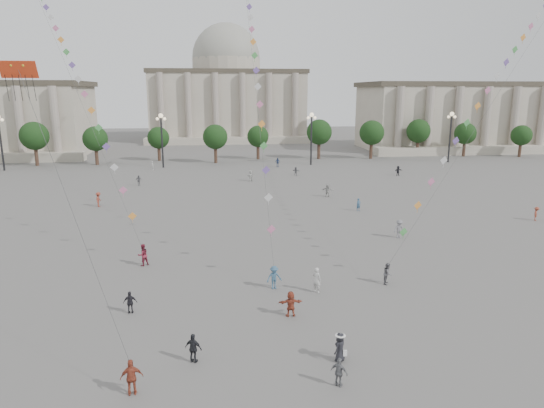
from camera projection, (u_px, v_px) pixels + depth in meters
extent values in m
plane|color=#575452|center=(301.00, 329.00, 30.85)|extent=(360.00, 360.00, 0.00)
cube|color=#A99F8D|center=(512.00, 118.00, 129.91)|extent=(80.00, 22.00, 16.00)
cube|color=#443D31|center=(516.00, 85.00, 127.96)|extent=(81.60, 22.44, 1.20)
cube|color=#A99F8D|center=(541.00, 149.00, 118.93)|extent=(84.00, 4.00, 2.00)
cube|color=#A99F8D|center=(227.00, 107.00, 154.23)|extent=(46.00, 30.00, 20.00)
cube|color=#443D31|center=(227.00, 73.00, 151.83)|extent=(46.92, 30.60, 1.20)
cube|color=#A99F8D|center=(230.00, 141.00, 139.84)|extent=(48.30, 4.00, 2.00)
cylinder|color=#A99F8D|center=(226.00, 66.00, 151.40)|extent=(21.00, 21.00, 5.00)
sphere|color=gray|center=(226.00, 58.00, 150.84)|extent=(21.00, 21.00, 21.00)
cylinder|color=#36241B|center=(34.00, 156.00, 100.77)|extent=(0.70, 0.70, 3.52)
sphere|color=black|center=(32.00, 138.00, 99.94)|extent=(5.12, 5.12, 5.12)
cylinder|color=#36241B|center=(94.00, 155.00, 102.22)|extent=(0.70, 0.70, 3.52)
sphere|color=black|center=(93.00, 137.00, 101.38)|extent=(5.12, 5.12, 5.12)
cylinder|color=#36241B|center=(152.00, 154.00, 103.67)|extent=(0.70, 0.70, 3.52)
sphere|color=black|center=(151.00, 137.00, 102.83)|extent=(5.12, 5.12, 5.12)
cylinder|color=#36241B|center=(209.00, 153.00, 105.11)|extent=(0.70, 0.70, 3.52)
sphere|color=black|center=(208.00, 136.00, 104.28)|extent=(5.12, 5.12, 5.12)
cylinder|color=#36241B|center=(263.00, 152.00, 106.56)|extent=(0.70, 0.70, 3.52)
sphere|color=black|center=(263.00, 135.00, 105.73)|extent=(5.12, 5.12, 5.12)
cylinder|color=#36241B|center=(317.00, 151.00, 108.01)|extent=(0.70, 0.70, 3.52)
sphere|color=black|center=(317.00, 135.00, 107.18)|extent=(5.12, 5.12, 5.12)
cylinder|color=#36241B|center=(369.00, 151.00, 109.46)|extent=(0.70, 0.70, 3.52)
sphere|color=black|center=(370.00, 134.00, 108.63)|extent=(5.12, 5.12, 5.12)
cylinder|color=#36241B|center=(420.00, 150.00, 110.91)|extent=(0.70, 0.70, 3.52)
sphere|color=black|center=(421.00, 134.00, 110.07)|extent=(5.12, 5.12, 5.12)
cylinder|color=#36241B|center=(469.00, 149.00, 112.36)|extent=(0.70, 0.70, 3.52)
sphere|color=black|center=(470.00, 133.00, 111.52)|extent=(5.12, 5.12, 5.12)
cylinder|color=#36241B|center=(517.00, 148.00, 113.80)|extent=(0.70, 0.70, 3.52)
sphere|color=black|center=(519.00, 133.00, 112.97)|extent=(5.12, 5.12, 5.12)
cylinder|color=#262628|center=(1.00, 144.00, 91.94)|extent=(0.36, 0.36, 10.00)
sphere|color=#FFE5B2|center=(2.00, 120.00, 90.98)|extent=(0.60, 0.60, 0.60)
cylinder|color=#262628|center=(162.00, 142.00, 95.56)|extent=(0.36, 0.36, 10.00)
sphere|color=#FFE5B2|center=(161.00, 116.00, 94.38)|extent=(0.90, 0.90, 0.90)
sphere|color=#FFE5B2|center=(157.00, 119.00, 94.44)|extent=(0.60, 0.60, 0.60)
sphere|color=#FFE5B2|center=(165.00, 119.00, 94.60)|extent=(0.60, 0.60, 0.60)
cylinder|color=#262628|center=(311.00, 141.00, 99.18)|extent=(0.36, 0.36, 10.00)
sphere|color=#FFE5B2|center=(312.00, 115.00, 98.01)|extent=(0.90, 0.90, 0.90)
sphere|color=#FFE5B2|center=(308.00, 118.00, 98.06)|extent=(0.60, 0.60, 0.60)
sphere|color=#FFE5B2|center=(315.00, 118.00, 98.23)|extent=(0.60, 0.60, 0.60)
cylinder|color=#262628|center=(450.00, 139.00, 102.80)|extent=(0.36, 0.36, 10.00)
sphere|color=#FFE5B2|center=(452.00, 114.00, 101.63)|extent=(0.90, 0.90, 0.90)
sphere|color=#FFE5B2|center=(449.00, 117.00, 101.68)|extent=(0.60, 0.60, 0.60)
sphere|color=#FFE5B2|center=(455.00, 117.00, 101.85)|extent=(0.60, 0.60, 0.60)
imported|color=navy|center=(278.00, 162.00, 97.30)|extent=(1.17, 0.72, 1.85)
imported|color=silver|center=(250.00, 176.00, 81.85)|extent=(1.69, 1.51, 1.86)
imported|color=slate|center=(399.00, 229.00, 49.96)|extent=(1.38, 0.97, 1.94)
imported|color=#AEADAA|center=(328.00, 190.00, 69.65)|extent=(1.80, 1.11, 1.85)
imported|color=brown|center=(536.00, 214.00, 56.75)|extent=(1.12, 1.21, 1.64)
imported|color=black|center=(398.00, 171.00, 87.26)|extent=(1.71, 1.10, 1.76)
imported|color=#B7B8B3|center=(153.00, 165.00, 93.71)|extent=(0.42, 0.63, 1.69)
imported|color=slate|center=(296.00, 171.00, 87.42)|extent=(1.41, 1.27, 1.56)
imported|color=beige|center=(317.00, 280.00, 36.42)|extent=(0.82, 0.84, 1.94)
imported|color=slate|center=(139.00, 180.00, 77.75)|extent=(1.10, 0.78, 1.73)
imported|color=maroon|center=(99.00, 199.00, 63.62)|extent=(0.82, 1.30, 1.93)
imported|color=#335574|center=(359.00, 205.00, 61.37)|extent=(0.68, 0.55, 1.62)
imported|color=#983F29|center=(132.00, 377.00, 24.02)|extent=(1.18, 0.63, 1.91)
imported|color=black|center=(193.00, 348.00, 26.93)|extent=(1.08, 0.81, 1.71)
imported|color=#993F29|center=(291.00, 304.00, 32.52)|extent=(1.64, 0.55, 1.76)
imported|color=slate|center=(339.00, 372.00, 24.74)|extent=(0.96, 0.89, 1.58)
imported|color=black|center=(130.00, 302.00, 32.96)|extent=(0.93, 0.40, 1.57)
imported|color=maroon|center=(143.00, 255.00, 42.01)|extent=(1.19, 1.13, 1.94)
imported|color=#345876|center=(274.00, 277.00, 37.05)|extent=(1.30, 0.92, 1.83)
imported|color=#5A595D|center=(388.00, 273.00, 38.04)|extent=(0.97, 1.04, 1.70)
imported|color=black|center=(340.00, 347.00, 27.07)|extent=(0.96, 0.96, 1.69)
cone|color=white|center=(340.00, 335.00, 26.89)|extent=(0.52, 0.52, 0.14)
cylinder|color=white|center=(340.00, 335.00, 26.91)|extent=(0.60, 0.60, 0.02)
cube|color=white|center=(345.00, 353.00, 27.02)|extent=(0.22, 0.10, 0.35)
cube|color=red|center=(18.00, 69.00, 29.72)|extent=(2.21, 0.54, 1.02)
cube|color=#198A44|center=(11.00, 65.00, 29.59)|extent=(0.35, 0.20, 0.34)
cube|color=#1E4EA3|center=(24.00, 65.00, 29.67)|extent=(0.35, 0.20, 0.34)
sphere|color=gold|center=(11.00, 65.00, 29.55)|extent=(0.20, 0.20, 0.20)
sphere|color=gold|center=(23.00, 65.00, 29.63)|extent=(0.20, 0.20, 0.20)
cylinder|color=#3F3F3F|center=(68.00, 201.00, 26.80)|extent=(0.02, 0.02, 19.31)
cylinder|color=#3F3F3F|center=(62.00, 57.00, 56.46)|extent=(0.02, 0.02, 57.73)
cube|color=#F49839|center=(132.00, 216.00, 43.00)|extent=(0.76, 0.25, 0.76)
cube|color=pink|center=(123.00, 190.00, 44.23)|extent=(0.76, 0.25, 0.76)
cube|color=silver|center=(114.00, 167.00, 45.49)|extent=(0.76, 0.25, 0.76)
cube|color=#7353A7|center=(106.00, 147.00, 46.77)|extent=(0.76, 0.25, 0.76)
cube|color=#4AA04E|center=(99.00, 128.00, 48.07)|extent=(0.76, 0.25, 0.76)
cube|color=#F49839|center=(91.00, 110.00, 49.38)|extent=(0.76, 0.25, 0.76)
cube|color=pink|center=(85.00, 94.00, 50.69)|extent=(0.76, 0.25, 0.76)
cube|color=silver|center=(78.00, 79.00, 52.02)|extent=(0.76, 0.25, 0.76)
cube|color=#7353A7|center=(72.00, 65.00, 53.35)|extent=(0.76, 0.25, 0.76)
cube|color=#4AA04E|center=(66.00, 52.00, 54.69)|extent=(0.76, 0.25, 0.76)
cube|color=#F49839|center=(61.00, 40.00, 56.03)|extent=(0.76, 0.25, 0.76)
cube|color=pink|center=(56.00, 28.00, 57.38)|extent=(0.76, 0.25, 0.76)
cube|color=silver|center=(51.00, 17.00, 58.73)|extent=(0.76, 0.25, 0.76)
cube|color=#7353A7|center=(46.00, 7.00, 60.08)|extent=(0.76, 0.25, 0.76)
cylinder|color=#3F3F3F|center=(248.00, 18.00, 60.99)|extent=(0.02, 0.02, 74.97)
cube|color=pink|center=(271.00, 229.00, 38.40)|extent=(0.76, 0.25, 0.76)
cube|color=silver|center=(269.00, 197.00, 40.00)|extent=(0.76, 0.25, 0.76)
cube|color=#7353A7|center=(266.00, 170.00, 41.64)|extent=(0.76, 0.25, 0.76)
cube|color=#4AA04E|center=(264.00, 146.00, 43.30)|extent=(0.76, 0.25, 0.76)
cube|color=#F49839|center=(262.00, 124.00, 44.98)|extent=(0.76, 0.25, 0.76)
cube|color=pink|center=(260.00, 104.00, 46.67)|extent=(0.76, 0.25, 0.76)
cube|color=silver|center=(258.00, 87.00, 48.36)|extent=(0.76, 0.25, 0.76)
cube|color=#7353A7|center=(256.00, 70.00, 50.07)|extent=(0.76, 0.25, 0.76)
cube|color=#4AA04E|center=(255.00, 55.00, 51.78)|extent=(0.76, 0.25, 0.76)
cube|color=#F49839|center=(253.00, 42.00, 53.50)|extent=(0.76, 0.25, 0.76)
cube|color=pink|center=(252.00, 29.00, 55.23)|extent=(0.76, 0.25, 0.76)
cube|color=silver|center=(250.00, 18.00, 56.96)|extent=(0.76, 0.25, 0.76)
cube|color=#7353A7|center=(249.00, 7.00, 58.69)|extent=(0.76, 0.25, 0.76)
cylinder|color=#3F3F3F|center=(529.00, 45.00, 53.27)|extent=(0.02, 0.02, 66.41)
cube|color=#4AA04E|center=(404.00, 232.00, 38.87)|extent=(0.76, 0.25, 0.76)
cube|color=#F49839|center=(418.00, 205.00, 39.96)|extent=(0.76, 0.25, 0.76)
cube|color=pink|center=(431.00, 182.00, 41.08)|extent=(0.76, 0.25, 0.76)
cube|color=silver|center=(444.00, 160.00, 42.21)|extent=(0.76, 0.25, 0.76)
cube|color=#7353A7|center=(456.00, 141.00, 43.36)|extent=(0.76, 0.25, 0.76)
cube|color=#4AA04E|center=(467.00, 123.00, 44.52)|extent=(0.76, 0.25, 0.76)
cube|color=#F49839|center=(478.00, 106.00, 45.69)|extent=(0.76, 0.25, 0.76)
cube|color=pink|center=(488.00, 90.00, 46.86)|extent=(0.76, 0.25, 0.76)
cube|color=silver|center=(497.00, 76.00, 48.05)|extent=(0.76, 0.25, 0.76)
cube|color=#7353A7|center=(506.00, 62.00, 49.23)|extent=(0.76, 0.25, 0.76)
cube|color=#4AA04E|center=(515.00, 49.00, 50.42)|extent=(0.76, 0.25, 0.76)
cube|color=#F49839|center=(523.00, 37.00, 51.62)|extent=(0.76, 0.25, 0.76)
cube|color=pink|center=(531.00, 26.00, 52.82)|extent=(0.76, 0.25, 0.76)
cube|color=silver|center=(538.00, 15.00, 54.02)|extent=(0.76, 0.25, 0.76)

